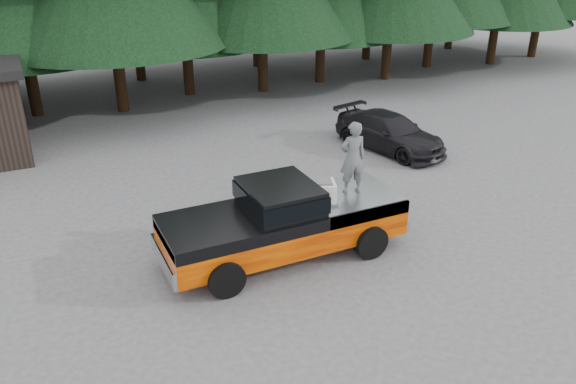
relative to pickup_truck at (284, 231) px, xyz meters
name	(u,v)px	position (x,y,z in m)	size (l,w,h in m)	color
ground	(282,260)	(-0.15, -0.20, -0.67)	(120.00, 120.00, 0.00)	#4A4A4C
pickup_truck	(284,231)	(0.00, 0.00, 0.00)	(6.00, 2.04, 1.33)	#E96400
truck_cab	(280,196)	(-0.10, 0.00, 0.96)	(1.66, 1.90, 0.59)	black
air_compressor	(320,193)	(0.89, -0.14, 0.91)	(0.71, 0.59, 0.49)	silver
man_on_bed	(353,158)	(1.86, 0.02, 1.58)	(0.67, 0.44, 1.83)	#505457
parked_car	(390,132)	(6.65, 5.10, -0.02)	(1.81, 4.46, 1.30)	black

